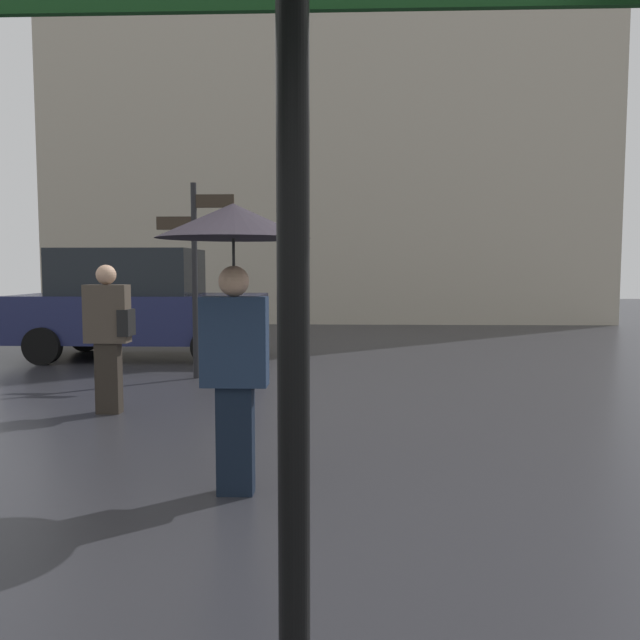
{
  "coord_description": "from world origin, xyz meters",
  "views": [
    {
      "loc": [
        0.48,
        -2.84,
        1.53
      ],
      "look_at": [
        0.23,
        3.82,
        0.99
      ],
      "focal_mm": 35.54,
      "sensor_mm": 36.0,
      "label": 1
    }
  ],
  "objects_px": {
    "parked_car_left": "(138,304)",
    "street_signpost": "(195,260)",
    "pedestrian_with_bag": "(109,330)",
    "pedestrian_with_umbrella": "(234,261)"
  },
  "relations": [
    {
      "from": "pedestrian_with_umbrella",
      "to": "parked_car_left",
      "type": "distance_m",
      "value": 7.12
    },
    {
      "from": "parked_car_left",
      "to": "street_signpost",
      "type": "height_order",
      "value": "street_signpost"
    },
    {
      "from": "pedestrian_with_umbrella",
      "to": "pedestrian_with_bag",
      "type": "xyz_separation_m",
      "value": [
        -1.74,
        2.36,
        -0.69
      ]
    },
    {
      "from": "pedestrian_with_bag",
      "to": "street_signpost",
      "type": "distance_m",
      "value": 2.35
    },
    {
      "from": "pedestrian_with_umbrella",
      "to": "street_signpost",
      "type": "xyz_separation_m",
      "value": [
        -1.33,
        4.54,
        0.07
      ]
    },
    {
      "from": "pedestrian_with_umbrella",
      "to": "street_signpost",
      "type": "height_order",
      "value": "street_signpost"
    },
    {
      "from": "pedestrian_with_umbrella",
      "to": "parked_car_left",
      "type": "height_order",
      "value": "pedestrian_with_umbrella"
    },
    {
      "from": "pedestrian_with_bag",
      "to": "parked_car_left",
      "type": "distance_m",
      "value": 4.29
    },
    {
      "from": "street_signpost",
      "to": "pedestrian_with_umbrella",
      "type": "bearing_deg",
      "value": -73.7
    },
    {
      "from": "parked_car_left",
      "to": "pedestrian_with_umbrella",
      "type": "bearing_deg",
      "value": -77.97
    }
  ]
}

